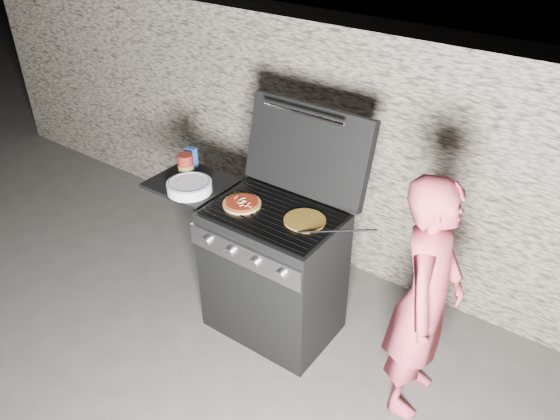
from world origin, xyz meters
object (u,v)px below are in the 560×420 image
Objects in this scene: person at (426,300)px; gas_grill at (243,258)px; pizza_topped at (242,203)px; sauce_jar at (186,165)px.

gas_grill is at bearing 82.70° from person.
gas_grill is 1.27m from person.
sauce_jar is (-0.53, 0.08, 0.06)m from pizza_topped.
sauce_jar is at bearing 171.65° from pizza_topped.
pizza_topped is at bearing -8.35° from sauce_jar.
gas_grill is at bearing 138.42° from pizza_topped.
person is (1.19, 0.04, -0.19)m from pizza_topped.
pizza_topped reaches higher than gas_grill.
person is (1.23, 0.01, 0.28)m from gas_grill.
gas_grill is 5.74× the size of pizza_topped.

